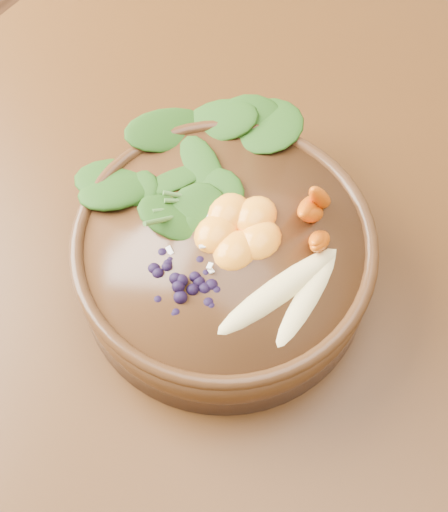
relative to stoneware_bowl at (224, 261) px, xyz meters
The scene contains 8 objects.
ground 0.85m from the stoneware_bowl, 16.27° to the left, with size 4.00×4.00×0.00m, color #381E0F.
stoneware_bowl is the anchor object (origin of this frame).
kale_heap 0.10m from the stoneware_bowl, 118.81° to the left, with size 0.20×0.18×0.05m, color #1E470F, non-canonical shape.
carrot_cluster 0.13m from the stoneware_bowl, 48.25° to the left, with size 0.06×0.06×0.08m, color #D65D09, non-canonical shape.
banana_halves 0.10m from the stoneware_bowl, ahead, with size 0.08×0.17×0.03m.
mandarin_cluster 0.06m from the stoneware_bowl, 75.60° to the left, with size 0.09×0.10×0.03m, color orange, non-canonical shape.
blueberry_pile 0.09m from the stoneware_bowl, 95.20° to the right, with size 0.14×0.11×0.04m, color black, non-canonical shape.
coconut_flakes 0.05m from the stoneware_bowl, 92.35° to the right, with size 0.10×0.07×0.01m, color white, non-canonical shape.
Camera 1 is at (-0.10, -0.38, 1.44)m, focal length 50.00 mm.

